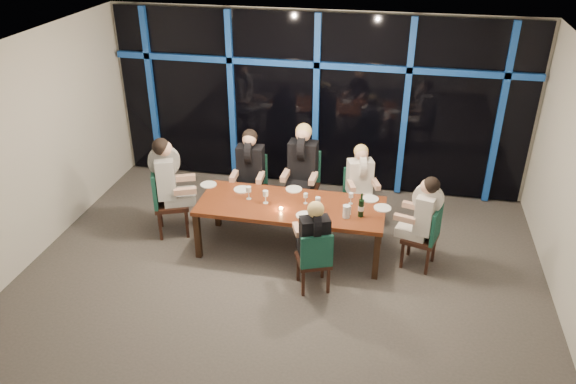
% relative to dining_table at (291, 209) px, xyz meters
% --- Properties ---
extents(room, '(7.04, 7.00, 3.02)m').
position_rel_dining_table_xyz_m(room, '(0.00, -0.80, 1.34)').
color(room, '#554F4B').
rests_on(room, ground).
extents(window_wall, '(6.86, 0.43, 2.94)m').
position_rel_dining_table_xyz_m(window_wall, '(0.01, 2.13, 0.87)').
color(window_wall, black).
rests_on(window_wall, ground).
extents(dining_table, '(2.60, 1.00, 0.75)m').
position_rel_dining_table_xyz_m(dining_table, '(0.00, 0.00, 0.00)').
color(dining_table, brown).
rests_on(dining_table, ground).
extents(chair_far_left, '(0.48, 0.48, 0.99)m').
position_rel_dining_table_xyz_m(chair_far_left, '(-0.82, 0.93, -0.13)').
color(chair_far_left, black).
rests_on(chair_far_left, ground).
extents(chair_far_mid, '(0.51, 0.51, 1.05)m').
position_rel_dining_table_xyz_m(chair_far_mid, '(-0.02, 1.09, -0.09)').
color(chair_far_mid, black).
rests_on(chair_far_mid, ground).
extents(chair_far_right, '(0.54, 0.54, 0.90)m').
position_rel_dining_table_xyz_m(chair_far_right, '(0.85, 0.98, -0.18)').
color(chair_far_right, black).
rests_on(chair_far_right, ground).
extents(chair_end_left, '(0.64, 0.64, 1.05)m').
position_rel_dining_table_xyz_m(chair_end_left, '(-1.92, 0.08, -0.09)').
color(chair_end_left, black).
rests_on(chair_end_left, ground).
extents(chair_end_right, '(0.53, 0.53, 0.93)m').
position_rel_dining_table_xyz_m(chair_end_right, '(1.87, -0.03, -0.16)').
color(chair_end_right, black).
rests_on(chair_end_right, ground).
extents(chair_near_mid, '(0.53, 0.53, 0.89)m').
position_rel_dining_table_xyz_m(chair_near_mid, '(0.48, -0.86, -0.19)').
color(chair_near_mid, black).
rests_on(chair_near_mid, ground).
extents(diner_far_left, '(0.50, 0.62, 0.96)m').
position_rel_dining_table_xyz_m(diner_far_left, '(-0.81, 0.84, 0.26)').
color(diner_far_left, black).
rests_on(diner_far_left, ground).
extents(diner_far_mid, '(0.53, 0.66, 1.03)m').
position_rel_dining_table_xyz_m(diner_far_mid, '(-0.02, 1.00, 0.32)').
color(diner_far_mid, black).
rests_on(diner_far_mid, ground).
extents(diner_far_right, '(0.55, 0.62, 0.88)m').
position_rel_dining_table_xyz_m(diner_far_right, '(0.88, 0.90, 0.18)').
color(diner_far_right, silver).
rests_on(diner_far_right, ground).
extents(diner_end_left, '(0.72, 0.65, 1.02)m').
position_rel_dining_table_xyz_m(diner_end_left, '(-1.84, 0.11, 0.32)').
color(diner_end_left, black).
rests_on(diner_end_left, ground).
extents(diner_end_right, '(0.63, 0.54, 0.91)m').
position_rel_dining_table_xyz_m(diner_end_right, '(1.80, -0.01, 0.21)').
color(diner_end_right, silver).
rests_on(diner_end_right, ground).
extents(diner_near_mid, '(0.55, 0.61, 0.86)m').
position_rel_dining_table_xyz_m(diner_near_mid, '(0.46, -0.79, 0.17)').
color(diner_near_mid, black).
rests_on(diner_near_mid, ground).
extents(plate_far_left, '(0.24, 0.24, 0.01)m').
position_rel_dining_table_xyz_m(plate_far_left, '(-0.79, 0.28, 0.08)').
color(plate_far_left, white).
rests_on(plate_far_left, dining_table).
extents(plate_far_mid, '(0.24, 0.24, 0.01)m').
position_rel_dining_table_xyz_m(plate_far_mid, '(-0.05, 0.44, 0.08)').
color(plate_far_mid, white).
rests_on(plate_far_mid, dining_table).
extents(plate_far_right, '(0.24, 0.24, 0.01)m').
position_rel_dining_table_xyz_m(plate_far_right, '(1.07, 0.37, 0.08)').
color(plate_far_right, white).
rests_on(plate_far_right, dining_table).
extents(plate_end_left, '(0.24, 0.24, 0.01)m').
position_rel_dining_table_xyz_m(plate_end_left, '(-1.28, 0.33, 0.08)').
color(plate_end_left, white).
rests_on(plate_end_left, dining_table).
extents(plate_end_right, '(0.24, 0.24, 0.01)m').
position_rel_dining_table_xyz_m(plate_end_right, '(1.25, 0.15, 0.08)').
color(plate_end_right, white).
rests_on(plate_end_right, dining_table).
extents(plate_near_mid, '(0.24, 0.24, 0.01)m').
position_rel_dining_table_xyz_m(plate_near_mid, '(0.25, -0.27, 0.08)').
color(plate_near_mid, white).
rests_on(plate_near_mid, dining_table).
extents(wine_bottle, '(0.08, 0.08, 0.34)m').
position_rel_dining_table_xyz_m(wine_bottle, '(0.98, -0.13, 0.20)').
color(wine_bottle, black).
rests_on(wine_bottle, dining_table).
extents(water_pitcher, '(0.11, 0.10, 0.18)m').
position_rel_dining_table_xyz_m(water_pitcher, '(0.79, -0.19, 0.16)').
color(water_pitcher, white).
rests_on(water_pitcher, dining_table).
extents(tea_light, '(0.05, 0.05, 0.03)m').
position_rel_dining_table_xyz_m(tea_light, '(-0.11, -0.16, 0.08)').
color(tea_light, '#FFAB4C').
rests_on(tea_light, dining_table).
extents(wine_glass_a, '(0.07, 0.07, 0.19)m').
position_rel_dining_table_xyz_m(wine_glass_a, '(-0.35, -0.03, 0.21)').
color(wine_glass_a, silver).
rests_on(wine_glass_a, dining_table).
extents(wine_glass_b, '(0.06, 0.06, 0.16)m').
position_rel_dining_table_xyz_m(wine_glass_b, '(0.19, 0.07, 0.18)').
color(wine_glass_b, silver).
rests_on(wine_glass_b, dining_table).
extents(wine_glass_c, '(0.07, 0.07, 0.18)m').
position_rel_dining_table_xyz_m(wine_glass_c, '(0.39, -0.06, 0.20)').
color(wine_glass_c, silver).
rests_on(wine_glass_c, dining_table).
extents(wine_glass_d, '(0.07, 0.07, 0.19)m').
position_rel_dining_table_xyz_m(wine_glass_d, '(-0.62, 0.04, 0.21)').
color(wine_glass_d, silver).
rests_on(wine_glass_d, dining_table).
extents(wine_glass_e, '(0.06, 0.06, 0.17)m').
position_rel_dining_table_xyz_m(wine_glass_e, '(0.81, 0.19, 0.19)').
color(wine_glass_e, silver).
rests_on(wine_glass_e, dining_table).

